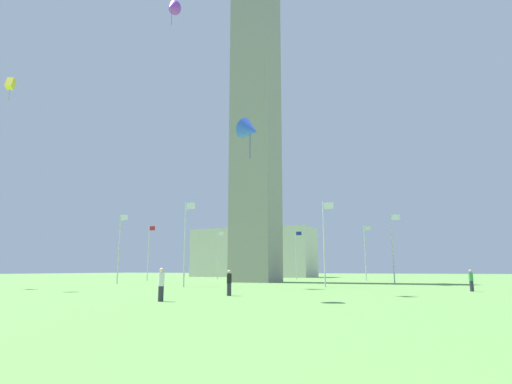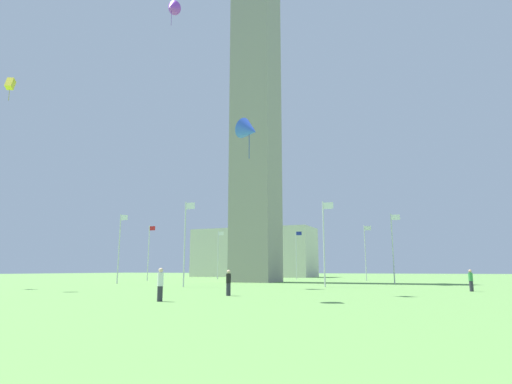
# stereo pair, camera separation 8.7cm
# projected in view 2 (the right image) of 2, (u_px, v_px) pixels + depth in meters

# --- Properties ---
(ground_plane) EXTENTS (260.00, 260.00, 0.00)m
(ground_plane) POSITION_uv_depth(u_px,v_px,m) (256.00, 282.00, 57.43)
(ground_plane) COLOR #609347
(obelisk_monument) EXTENTS (5.77, 5.77, 52.46)m
(obelisk_monument) POSITION_uv_depth(u_px,v_px,m) (256.00, 99.00, 62.12)
(obelisk_monument) COLOR gray
(obelisk_monument) RESTS_ON ground
(flagpole_n) EXTENTS (1.12, 0.14, 8.37)m
(flagpole_n) POSITION_uv_depth(u_px,v_px,m) (393.00, 245.00, 51.29)
(flagpole_n) COLOR silver
(flagpole_n) RESTS_ON ground
(flagpole_ne) EXTENTS (1.12, 0.14, 8.37)m
(flagpole_ne) POSITION_uv_depth(u_px,v_px,m) (366.00, 250.00, 64.79)
(flagpole_ne) COLOR silver
(flagpole_ne) RESTS_ON ground
(flagpole_e) EXTENTS (1.12, 0.14, 8.37)m
(flagpole_e) POSITION_uv_depth(u_px,v_px,m) (297.00, 253.00, 74.44)
(flagpole_e) COLOR silver
(flagpole_e) RESTS_ON ground
(flagpole_se) EXTENTS (1.12, 0.14, 8.37)m
(flagpole_se) POSITION_uv_depth(u_px,v_px,m) (218.00, 253.00, 74.59)
(flagpole_se) COLOR silver
(flagpole_se) RESTS_ON ground
(flagpole_s) EXTENTS (1.12, 0.14, 8.37)m
(flagpole_s) POSITION_uv_depth(u_px,v_px,m) (149.00, 250.00, 65.16)
(flagpole_s) COLOR silver
(flagpole_s) RESTS_ON ground
(flagpole_sw) EXTENTS (1.12, 0.14, 8.37)m
(flagpole_sw) POSITION_uv_depth(u_px,v_px,m) (120.00, 245.00, 51.66)
(flagpole_sw) COLOR silver
(flagpole_sw) RESTS_ON ground
(flagpole_w) EXTENTS (1.12, 0.14, 8.37)m
(flagpole_w) POSITION_uv_depth(u_px,v_px,m) (185.00, 240.00, 42.01)
(flagpole_w) COLOR silver
(flagpole_w) RESTS_ON ground
(flagpole_nw) EXTENTS (1.12, 0.14, 8.37)m
(flagpole_nw) POSITION_uv_depth(u_px,v_px,m) (324.00, 240.00, 41.85)
(flagpole_nw) COLOR silver
(flagpole_nw) RESTS_ON ground
(person_white_shirt) EXTENTS (0.32, 0.32, 1.77)m
(person_white_shirt) POSITION_uv_depth(u_px,v_px,m) (160.00, 285.00, 22.80)
(person_white_shirt) COLOR #2D2D38
(person_white_shirt) RESTS_ON ground
(person_green_shirt) EXTENTS (0.32, 0.32, 1.68)m
(person_green_shirt) POSITION_uv_depth(u_px,v_px,m) (471.00, 281.00, 33.06)
(person_green_shirt) COLOR #2D2D38
(person_green_shirt) RESTS_ON ground
(person_black_shirt) EXTENTS (0.32, 0.32, 1.65)m
(person_black_shirt) POSITION_uv_depth(u_px,v_px,m) (228.00, 283.00, 27.73)
(person_black_shirt) COLOR #2D2D38
(person_black_shirt) RESTS_ON ground
(kite_purple_delta) EXTENTS (1.74, 2.14, 3.23)m
(kite_purple_delta) POSITION_uv_depth(u_px,v_px,m) (172.00, 8.00, 47.65)
(kite_purple_delta) COLOR purple
(kite_yellow_box) EXTENTS (0.96, 1.10, 2.23)m
(kite_yellow_box) POSITION_uv_depth(u_px,v_px,m) (10.00, 84.00, 38.98)
(kite_yellow_box) COLOR yellow
(kite_blue_delta) EXTENTS (1.81, 1.61, 2.55)m
(kite_blue_delta) POSITION_uv_depth(u_px,v_px,m) (249.00, 130.00, 25.22)
(kite_blue_delta) COLOR blue
(distant_building) EXTENTS (27.89, 10.27, 10.92)m
(distant_building) POSITION_uv_depth(u_px,v_px,m) (254.00, 253.00, 98.11)
(distant_building) COLOR beige
(distant_building) RESTS_ON ground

